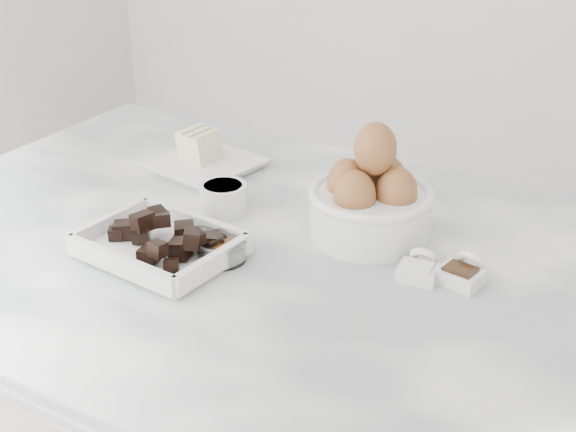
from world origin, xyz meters
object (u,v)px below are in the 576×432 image
Objects in this scene: sugar_ramekin at (223,197)px; egg_bowl at (371,200)px; butter_plate at (205,157)px; honey_bowl at (196,244)px; chocolate_dish at (159,241)px; vanilla_spoon at (463,272)px; salt_spoon at (419,268)px; zest_bowl at (221,249)px.

egg_bowl is at bearing 9.70° from sugar_ramekin.
honey_bowl is at bearing -56.37° from butter_plate.
chocolate_dish reaches higher than vanilla_spoon.
butter_plate is at bearing 164.63° from vanilla_spoon.
sugar_ramekin is at bearing 174.04° from salt_spoon.
chocolate_dish reaches higher than salt_spoon.
zest_bowl is (0.04, 0.00, 0.00)m from honey_bowl.
sugar_ramekin is 1.14× the size of honey_bowl.
sugar_ramekin reaches higher than zest_bowl.
salt_spoon reaches higher than zest_bowl.
sugar_ramekin is 0.34m from salt_spoon.
egg_bowl reaches higher than salt_spoon.
butter_plate is 2.89× the size of honey_bowl.
vanilla_spoon is (0.52, -0.14, -0.01)m from butter_plate.
vanilla_spoon is at bearing -15.37° from butter_plate.
butter_plate reaches higher than salt_spoon.
salt_spoon is (-0.05, -0.02, -0.00)m from vanilla_spoon.
sugar_ramekin is (-0.00, 0.16, 0.00)m from chocolate_dish.
zest_bowl is 1.08× the size of salt_spoon.
egg_bowl is 2.50× the size of zest_bowl.
vanilla_spoon is (0.35, 0.11, -0.00)m from honey_bowl.
egg_bowl reaches higher than zest_bowl.
salt_spoon is at bearing -19.03° from butter_plate.
sugar_ramekin is at bearing 177.45° from vanilla_spoon.
egg_bowl reaches higher than butter_plate.
salt_spoon is (0.47, -0.16, -0.01)m from butter_plate.
chocolate_dish is 0.42m from vanilla_spoon.
egg_bowl is at bearing -13.48° from butter_plate.
egg_bowl is at bearing 42.50° from honey_bowl.
butter_plate is at bearing 166.52° from egg_bowl.
salt_spoon is (0.34, -0.04, -0.01)m from sugar_ramekin.
sugar_ramekin is 0.41× the size of egg_bowl.
zest_bowl is 0.27m from salt_spoon.
sugar_ramekin is at bearing -44.80° from butter_plate.
honey_bowl is (-0.19, -0.17, -0.04)m from egg_bowl.
salt_spoon reaches higher than honey_bowl.
honey_bowl is (0.04, -0.13, -0.01)m from sugar_ramekin.
honey_bowl is (0.17, -0.26, -0.01)m from butter_plate.
salt_spoon is (0.11, -0.08, -0.04)m from egg_bowl.
chocolate_dish is 0.31m from egg_bowl.
sugar_ramekin is at bearing 123.48° from zest_bowl.
butter_plate is at bearing 129.73° from zest_bowl.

